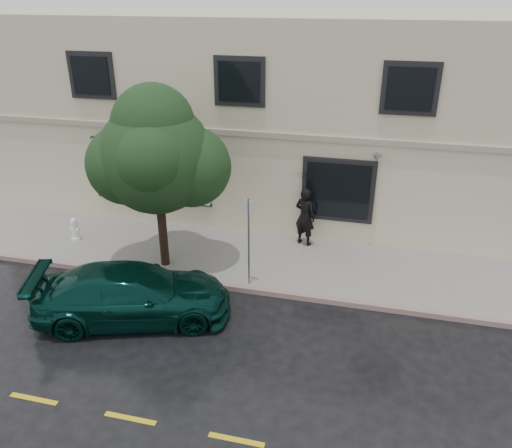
% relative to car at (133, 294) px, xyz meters
% --- Properties ---
extents(ground, '(90.00, 90.00, 0.00)m').
position_rel_car_xyz_m(ground, '(1.42, 0.36, -0.72)').
color(ground, black).
rests_on(ground, ground).
extents(sidewalk, '(20.00, 3.50, 0.15)m').
position_rel_car_xyz_m(sidewalk, '(1.42, 3.61, -0.64)').
color(sidewalk, gray).
rests_on(sidewalk, ground).
extents(curb, '(20.00, 0.18, 0.16)m').
position_rel_car_xyz_m(curb, '(1.42, 1.86, -0.64)').
color(curb, slate).
rests_on(curb, ground).
extents(road_marking, '(19.00, 0.12, 0.01)m').
position_rel_car_xyz_m(road_marking, '(1.42, -3.14, -0.71)').
color(road_marking, gold).
rests_on(road_marking, ground).
extents(building, '(20.00, 8.12, 7.00)m').
position_rel_car_xyz_m(building, '(1.43, 9.35, 2.78)').
color(building, beige).
rests_on(building, ground).
extents(billboard, '(4.30, 0.16, 2.20)m').
position_rel_car_xyz_m(billboard, '(-1.78, 5.27, 1.33)').
color(billboard, white).
rests_on(billboard, ground).
extents(car, '(5.36, 3.60, 1.44)m').
position_rel_car_xyz_m(car, '(0.00, 0.00, 0.00)').
color(car, '#072D27').
rests_on(car, ground).
extents(pedestrian, '(0.84, 0.71, 1.95)m').
position_rel_car_xyz_m(pedestrian, '(3.67, 4.90, 0.40)').
color(pedestrian, black).
rests_on(pedestrian, sidewalk).
extents(umbrella, '(1.34, 1.34, 0.78)m').
position_rel_car_xyz_m(umbrella, '(3.67, 4.90, 1.77)').
color(umbrella, black).
rests_on(umbrella, pedestrian).
extents(street_tree, '(3.16, 3.16, 4.96)m').
position_rel_car_xyz_m(street_tree, '(-0.23, 2.56, 2.80)').
color(street_tree, black).
rests_on(street_tree, sidewalk).
extents(fire_hydrant, '(0.32, 0.30, 0.79)m').
position_rel_car_xyz_m(fire_hydrant, '(-3.78, 3.36, -0.19)').
color(fire_hydrant, white).
rests_on(fire_hydrant, sidewalk).
extents(sign_pole, '(0.31, 0.14, 2.61)m').
position_rel_car_xyz_m(sign_pole, '(2.54, 2.06, 1.00)').
color(sign_pole, gray).
rests_on(sign_pole, sidewalk).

